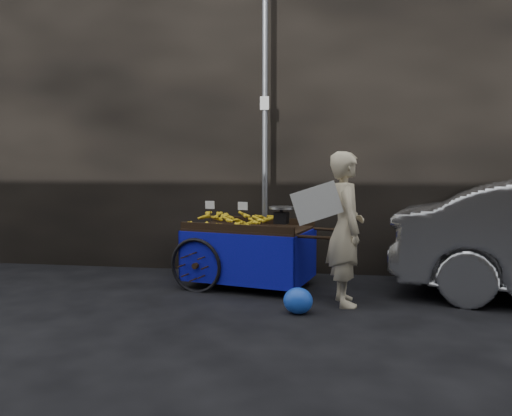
# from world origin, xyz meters

# --- Properties ---
(ground) EXTENTS (80.00, 80.00, 0.00)m
(ground) POSITION_xyz_m (0.00, 0.00, 0.00)
(ground) COLOR black
(ground) RESTS_ON ground
(building_wall) EXTENTS (13.50, 2.00, 5.00)m
(building_wall) POSITION_xyz_m (0.39, 2.60, 2.50)
(building_wall) COLOR black
(building_wall) RESTS_ON ground
(street_pole) EXTENTS (0.12, 0.10, 4.00)m
(street_pole) POSITION_xyz_m (0.30, 1.30, 2.01)
(street_pole) COLOR slate
(street_pole) RESTS_ON ground
(banana_cart) EXTENTS (2.22, 1.35, 1.12)m
(banana_cart) POSITION_xyz_m (0.13, 0.72, 0.69)
(banana_cart) COLOR black
(banana_cart) RESTS_ON ground
(vendor) EXTENTS (0.87, 0.69, 1.71)m
(vendor) POSITION_xyz_m (1.38, 0.07, 0.86)
(vendor) COLOR #BCAD8B
(vendor) RESTS_ON ground
(plastic_bag) EXTENTS (0.31, 0.25, 0.28)m
(plastic_bag) POSITION_xyz_m (0.89, -0.39, 0.14)
(plastic_bag) COLOR blue
(plastic_bag) RESTS_ON ground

